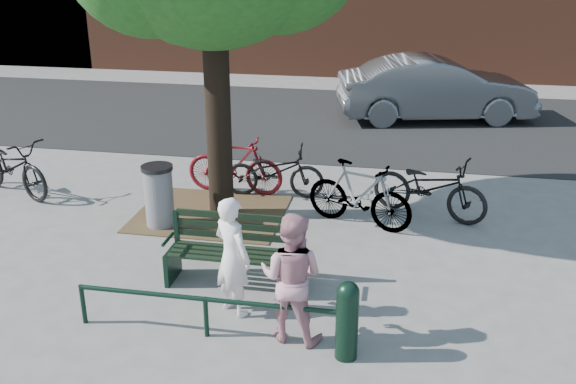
% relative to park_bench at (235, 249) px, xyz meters
% --- Properties ---
extents(ground, '(90.00, 90.00, 0.00)m').
position_rel_park_bench_xyz_m(ground, '(0.00, -0.08, -0.48)').
color(ground, gray).
rests_on(ground, ground).
extents(dirt_pit, '(2.40, 2.00, 0.02)m').
position_rel_park_bench_xyz_m(dirt_pit, '(-1.00, 2.12, -0.47)').
color(dirt_pit, brown).
rests_on(dirt_pit, ground).
extents(road, '(40.00, 7.00, 0.01)m').
position_rel_park_bench_xyz_m(road, '(0.00, 8.42, -0.47)').
color(road, black).
rests_on(road, ground).
extents(park_bench, '(1.74, 0.54, 0.97)m').
position_rel_park_bench_xyz_m(park_bench, '(0.00, 0.00, 0.00)').
color(park_bench, black).
rests_on(park_bench, ground).
extents(guard_railing, '(3.06, 0.06, 0.51)m').
position_rel_park_bench_xyz_m(guard_railing, '(0.00, -1.28, -0.08)').
color(guard_railing, black).
rests_on(guard_railing, ground).
extents(person_left, '(0.65, 0.60, 1.49)m').
position_rel_park_bench_xyz_m(person_left, '(0.17, -0.71, 0.27)').
color(person_left, white).
rests_on(person_left, ground).
extents(person_right, '(0.82, 0.69, 1.52)m').
position_rel_park_bench_xyz_m(person_right, '(0.95, -1.11, 0.28)').
color(person_right, '#CA8B95').
rests_on(person_right, ground).
extents(bollard, '(0.25, 0.25, 0.92)m').
position_rel_park_bench_xyz_m(bollard, '(1.60, -1.38, 0.01)').
color(bollard, black).
rests_on(bollard, ground).
extents(litter_bin, '(0.49, 0.49, 1.00)m').
position_rel_park_bench_xyz_m(litter_bin, '(-1.64, 1.54, 0.03)').
color(litter_bin, gray).
rests_on(litter_bin, ground).
extents(bicycle_a, '(2.08, 1.45, 1.04)m').
position_rel_park_bench_xyz_m(bicycle_a, '(-4.70, 2.38, 0.04)').
color(bicycle_a, black).
rests_on(bicycle_a, ground).
extents(bicycle_b, '(1.78, 0.61, 1.05)m').
position_rel_park_bench_xyz_m(bicycle_b, '(-0.84, 3.14, 0.05)').
color(bicycle_b, '#5C0D13').
rests_on(bicycle_b, ground).
extents(bicycle_c, '(1.80, 0.74, 0.92)m').
position_rel_park_bench_xyz_m(bicycle_c, '(-0.13, 3.10, -0.02)').
color(bicycle_c, black).
rests_on(bicycle_c, ground).
extents(bicycle_d, '(1.82, 1.06, 1.06)m').
position_rel_park_bench_xyz_m(bicycle_d, '(1.44, 2.12, 0.05)').
color(bicycle_d, gray).
rests_on(bicycle_d, ground).
extents(bicycle_e, '(2.05, 1.33, 1.02)m').
position_rel_park_bench_xyz_m(bicycle_e, '(2.53, 2.71, 0.03)').
color(bicycle_e, black).
rests_on(bicycle_e, ground).
extents(parked_car, '(5.04, 2.73, 1.58)m').
position_rel_park_bench_xyz_m(parked_car, '(2.77, 8.98, 0.31)').
color(parked_car, slate).
rests_on(parked_car, ground).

